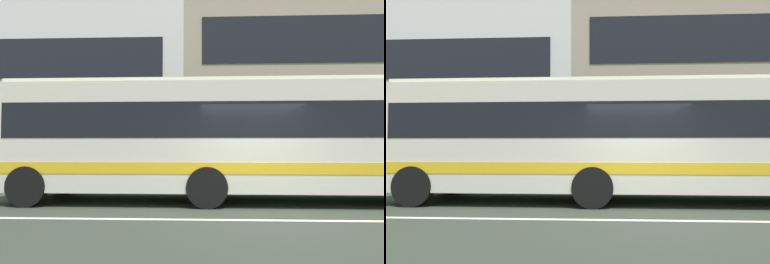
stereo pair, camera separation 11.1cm
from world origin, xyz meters
The scene contains 5 objects.
ground_plane centered at (0.00, 0.00, 0.00)m, with size 160.00×160.00×0.00m, color #313A2F.
lane_centre_line centered at (0.00, 0.00, 0.00)m, with size 60.00×0.16×0.01m, color silver.
hedge_row_far centered at (-2.44, 6.24, 0.56)m, with size 20.14×1.10×1.11m, color #21571F.
apartment_block_right centered at (9.06, 14.55, 5.72)m, with size 22.60×9.80×11.45m.
transit_bus centered at (-0.31, 2.45, 1.77)m, with size 12.49×2.62×3.21m.
Camera 2 is at (-0.98, -7.17, 1.47)m, focal length 32.93 mm.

